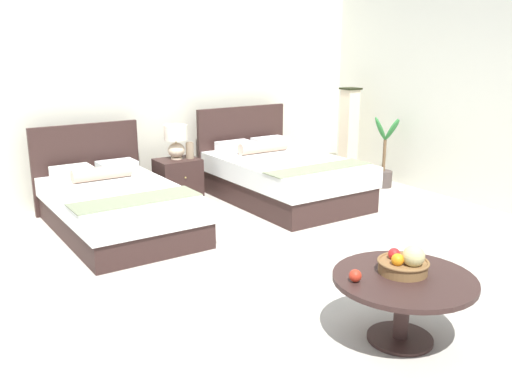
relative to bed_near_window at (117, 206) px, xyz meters
name	(u,v)px	position (x,y,z in m)	size (l,w,h in m)	color
ground_plane	(289,259)	(1.09, -1.68, -0.28)	(9.77, 9.43, 0.02)	#B4ADA2
wall_back	(160,85)	(1.09, 1.24, 1.16)	(9.77, 0.12, 2.85)	silver
wall_side_right	(476,88)	(4.17, -1.28, 1.16)	(0.12, 5.03, 2.85)	silver
bed_near_window	(117,206)	(0.00, 0.00, 0.00)	(1.31, 2.11, 1.04)	#34211E
bed_near_corner	(282,177)	(2.17, -0.01, 0.04)	(1.40, 2.10, 1.11)	#34211E
nightstand	(178,180)	(1.03, 0.65, 0.01)	(0.53, 0.44, 0.55)	#34211E
table_lamp	(176,139)	(1.03, 0.67, 0.53)	(0.29, 0.29, 0.43)	beige
vase	(190,150)	(1.19, 0.61, 0.38)	(0.10, 0.10, 0.21)	gray
coffee_table	(403,290)	(0.85, -3.29, 0.10)	(0.95, 0.95, 0.47)	#34211E
fruit_bowl	(405,263)	(0.90, -3.25, 0.27)	(0.35, 0.35, 0.22)	brown
loose_apple	(355,276)	(0.52, -3.17, 0.24)	(0.08, 0.08, 0.08)	red
floor_lamp_corner	(349,133)	(3.73, 0.49, 0.39)	(0.24, 0.24, 1.33)	black
potted_palm	(384,165)	(3.77, -0.22, 0.04)	(0.53, 0.45, 0.99)	#483D39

